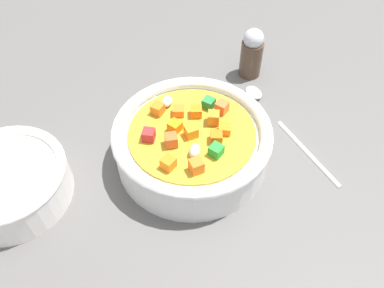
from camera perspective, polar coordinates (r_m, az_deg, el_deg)
ground_plane at (r=53.77cm, az=0.00°, el=-2.70°), size 140.00×140.00×2.00cm
soup_bowl_main at (r=50.49cm, az=-0.00°, el=0.29°), size 20.31×20.31×6.82cm
spoon at (r=58.97cm, az=12.01°, el=4.00°), size 17.70×14.25×1.10cm
side_bowl_small at (r=52.24cm, az=-25.20°, el=-5.04°), size 14.69×14.69×5.14cm
pepper_shaker at (r=63.93cm, az=8.68°, el=12.96°), size 3.51×3.51×8.28cm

